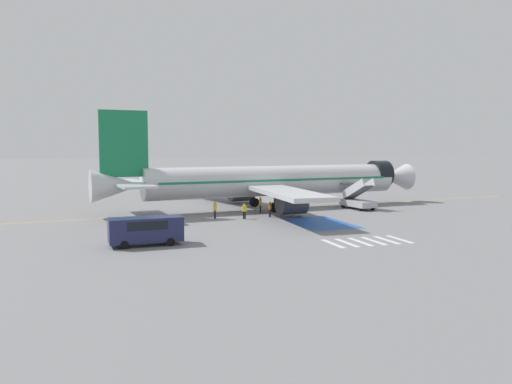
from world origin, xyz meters
TOP-DOWN VIEW (x-y plane):
  - ground_plane at (0.00, 0.00)m, footprint 600.00×600.00m
  - apron_leadline_yellow at (0.49, -0.81)m, footprint 75.68×7.93m
  - apron_stand_patch_blue at (0.49, -12.93)m, footprint 5.25×8.66m
  - apron_walkway_bar_0 at (-3.11, -22.84)m, footprint 0.44×3.60m
  - apron_walkway_bar_1 at (-1.91, -22.84)m, footprint 0.44×3.60m
  - apron_walkway_bar_2 at (-0.71, -22.84)m, footprint 0.44×3.60m
  - apron_walkway_bar_3 at (0.49, -22.84)m, footprint 0.44×3.60m
  - apron_walkway_bar_4 at (1.69, -22.84)m, footprint 0.44×3.60m
  - apron_walkway_bar_5 at (2.89, -22.84)m, footprint 0.44×3.60m
  - airliner at (-0.26, -0.89)m, footprint 41.55×34.33m
  - boarding_stairs_forward at (9.70, -4.24)m, footprint 2.68×5.40m
  - fuel_tanker at (-7.84, 19.82)m, footprint 9.30×3.84m
  - service_van_0 at (-16.88, -19.01)m, footprint 5.54×2.15m
  - ground_crew_0 at (-2.68, -7.37)m, footprint 0.46×0.47m
  - ground_crew_1 at (-5.71, -7.94)m, footprint 0.44×0.25m
  - ground_crew_2 at (-2.61, -4.04)m, footprint 0.42×0.49m
  - ground_crew_3 at (-8.52, -6.65)m, footprint 0.45×0.48m

SIDE VIEW (x-z plane):
  - ground_plane at x=0.00m, z-range 0.00..0.00m
  - apron_leadline_yellow at x=0.49m, z-range 0.00..0.01m
  - apron_stand_patch_blue at x=0.49m, z-range 0.00..0.01m
  - apron_walkway_bar_0 at x=-3.11m, z-range 0.00..0.01m
  - apron_walkway_bar_1 at x=-1.91m, z-range 0.00..0.01m
  - apron_walkway_bar_2 at x=-0.71m, z-range 0.00..0.01m
  - apron_walkway_bar_3 at x=0.49m, z-range 0.00..0.01m
  - apron_walkway_bar_4 at x=1.69m, z-range 0.00..0.01m
  - apron_walkway_bar_5 at x=2.89m, z-range 0.00..0.01m
  - ground_crew_1 at x=-5.71m, z-range 0.11..1.72m
  - ground_crew_0 at x=-2.68m, z-range 0.12..1.75m
  - boarding_stairs_forward at x=9.70m, z-range -0.94..2.87m
  - ground_crew_3 at x=-8.52m, z-range 0.14..1.89m
  - ground_crew_2 at x=-2.61m, z-range 0.14..1.93m
  - service_van_0 at x=-16.88m, z-range 0.21..2.37m
  - fuel_tanker at x=-7.84m, z-range 0.01..3.33m
  - airliner at x=-0.26m, z-range -2.30..8.99m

